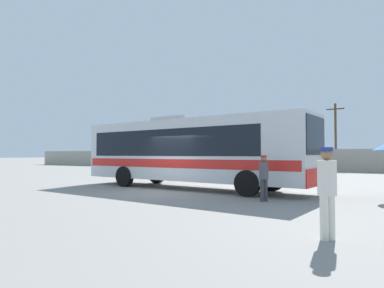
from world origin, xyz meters
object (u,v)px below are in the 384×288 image
Objects in this scene: passenger_waiting_on_apron at (327,187)px; roadside_tree_midleft at (296,130)px; parked_car_third_red at (259,164)px; attendant_by_bus_door at (264,175)px; parked_car_second_maroon at (196,162)px; roadside_tree_left at (195,137)px; utility_pole_near at (336,135)px; coach_bus_silver_red at (188,150)px; parked_car_leftmost_red at (151,162)px.

roadside_tree_midleft is at bearing 104.25° from passenger_waiting_on_apron.
roadside_tree_midleft is (1.91, 7.25, 3.61)m from parked_car_third_red.
attendant_by_bus_door is 0.90× the size of passenger_waiting_on_apron.
parked_car_second_maroon is 0.82× the size of roadside_tree_left.
roadside_tree_left is at bearing -174.57° from utility_pole_near.
parked_car_leftmost_red is (-15.47, 17.07, -1.13)m from coach_bus_silver_red.
roadside_tree_midleft reaches higher than roadside_tree_left.
roadside_tree_midleft reaches higher than attendant_by_bus_door.
parked_car_third_red is 10.12m from utility_pole_near.
coach_bus_silver_red is 25.18m from utility_pole_near.
coach_bus_silver_red is 2.61× the size of parked_car_second_maroon.
utility_pole_near is at bearing 81.96° from coach_bus_silver_red.
roadside_tree_midleft is at bearing 75.26° from parked_car_third_red.
parked_car_second_maroon is at bearing -145.95° from roadside_tree_midleft.
parked_car_leftmost_red is (-20.12, 19.57, -0.17)m from attendant_by_bus_door.
utility_pole_near is (18.98, 7.79, 3.00)m from parked_car_leftmost_red.
passenger_waiting_on_apron is at bearing -55.81° from roadside_tree_left.
passenger_waiting_on_apron reaches higher than parked_car_second_maroon.
passenger_waiting_on_apron is 36.73m from roadside_tree_left.
coach_bus_silver_red reaches higher than attendant_by_bus_door.
roadside_tree_midleft reaches higher than coach_bus_silver_red.
roadside_tree_midleft reaches higher than passenger_waiting_on_apron.
parked_car_third_red is 0.59× the size of utility_pole_near.
utility_pole_near is (3.51, 24.86, 1.87)m from coach_bus_silver_red.
coach_bus_silver_red is at bearing 151.80° from attendant_by_bus_door.
attendant_by_bus_door reaches higher than parked_car_third_red.
passenger_waiting_on_apron is 0.43× the size of parked_car_third_red.
roadside_tree_midleft is at bearing 91.36° from coach_bus_silver_red.
parked_car_leftmost_red is at bearing -157.69° from utility_pole_near.
roadside_tree_left is (-16.66, -1.58, 0.08)m from utility_pole_near.
attendant_by_bus_door is 27.52m from utility_pole_near.
utility_pole_near is 1.17× the size of roadside_tree_midleft.
roadside_tree_left reaches higher than parked_car_second_maroon.
parked_car_leftmost_red is 0.72× the size of roadside_tree_left.
attendant_by_bus_door is 27.75m from roadside_tree_midleft.
passenger_waiting_on_apron is 0.32× the size of roadside_tree_left.
utility_pole_near is at bearing 92.39° from attendant_by_bus_door.
passenger_waiting_on_apron is 32.23m from utility_pole_near.
roadside_tree_left is at bearing 124.63° from attendant_by_bus_door.
utility_pole_near is at bearing 5.43° from roadside_tree_left.
attendant_by_bus_door is 0.23× the size of utility_pole_near.
coach_bus_silver_red is 2.89× the size of parked_car_third_red.
passenger_waiting_on_apron is at bearing -82.99° from utility_pole_near.
parked_car_third_red is 0.69× the size of roadside_tree_midleft.
coach_bus_silver_red is 5.37m from attendant_by_bus_door.
parked_car_second_maroon is at bearing 118.95° from coach_bus_silver_red.
parked_car_third_red is at bearing 98.20° from coach_bus_silver_red.
coach_bus_silver_red is 7.50× the size of attendant_by_bus_door.
parked_car_second_maroon is (-14.69, 20.65, -0.15)m from attendant_by_bus_door.
attendant_by_bus_door is (4.65, -2.50, -0.96)m from coach_bus_silver_red.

